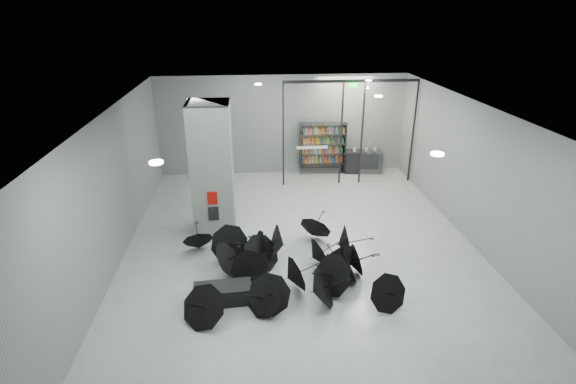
{
  "coord_description": "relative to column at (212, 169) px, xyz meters",
  "views": [
    {
      "loc": [
        -1.41,
        -10.27,
        6.44
      ],
      "look_at": [
        -0.3,
        1.5,
        1.4
      ],
      "focal_mm": 27.26,
      "sensor_mm": 36.0,
      "label": 1
    }
  ],
  "objects": [
    {
      "name": "exit_sign",
      "position": [
        4.9,
        3.3,
        1.82
      ],
      "size": [
        0.3,
        0.06,
        0.15
      ],
      "primitive_type": "cube",
      "color": "#0CE533",
      "rests_on": "room"
    },
    {
      "name": "glass_partition",
      "position": [
        4.89,
        3.5,
        0.18
      ],
      "size": [
        5.06,
        0.08,
        4.0
      ],
      "color": "silver",
      "rests_on": "ground"
    },
    {
      "name": "umbrella_cluster",
      "position": [
        1.96,
        -2.85,
        -1.7
      ],
      "size": [
        5.6,
        4.63,
        1.27
      ],
      "color": "black",
      "rests_on": "ground"
    },
    {
      "name": "bookshelf",
      "position": [
        4.13,
        4.75,
        -0.95
      ],
      "size": [
        1.92,
        0.5,
        2.09
      ],
      "primitive_type": null,
      "rotation": [
        0.0,
        0.0,
        -0.06
      ],
      "color": "black",
      "rests_on": "ground"
    },
    {
      "name": "fire_cabinet",
      "position": [
        0.0,
        -0.62,
        -0.65
      ],
      "size": [
        0.28,
        0.04,
        0.38
      ],
      "primitive_type": "cube",
      "color": "#A50A07",
      "rests_on": "column"
    },
    {
      "name": "bench",
      "position": [
        0.36,
        -3.66,
        -1.78
      ],
      "size": [
        1.38,
        0.66,
        0.43
      ],
      "primitive_type": "cube",
      "rotation": [
        0.0,
        0.0,
        0.06
      ],
      "color": "black",
      "rests_on": "ground"
    },
    {
      "name": "shop_counter",
      "position": [
        5.84,
        4.64,
        -1.54
      ],
      "size": [
        1.58,
        0.75,
        0.91
      ],
      "primitive_type": "cube",
      "rotation": [
        0.0,
        0.0,
        -0.1
      ],
      "color": "black",
      "rests_on": "ground"
    },
    {
      "name": "info_panel",
      "position": [
        0.0,
        -0.62,
        -1.15
      ],
      "size": [
        0.3,
        0.03,
        0.42
      ],
      "primitive_type": "cube",
      "color": "black",
      "rests_on": "column"
    },
    {
      "name": "column",
      "position": [
        0.0,
        0.0,
        0.0
      ],
      "size": [
        1.2,
        1.2,
        4.0
      ],
      "primitive_type": "cube",
      "color": "slate",
      "rests_on": "ground"
    },
    {
      "name": "room",
      "position": [
        2.5,
        -2.0,
        0.84
      ],
      "size": [
        14.0,
        14.02,
        4.01
      ],
      "color": "#939693",
      "rests_on": "ground"
    }
  ]
}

